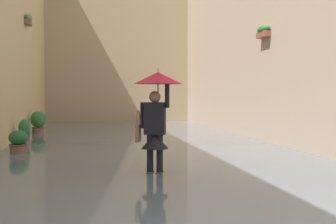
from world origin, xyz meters
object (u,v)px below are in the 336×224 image
at_px(person_wading, 156,105).
at_px(potted_plant_mid_right, 38,122).
at_px(potted_plant_far_right, 25,131).
at_px(potted_plant_near_right, 18,142).

relative_size(person_wading, potted_plant_mid_right, 2.25).
height_order(person_wading, potted_plant_far_right, person_wading).
xyz_separation_m(potted_plant_far_right, potted_plant_near_right, (-0.18, 2.42, -0.07)).
relative_size(potted_plant_mid_right, potted_plant_far_right, 1.16).
bearing_deg(person_wading, potted_plant_far_right, -61.85).
distance_m(potted_plant_mid_right, potted_plant_far_right, 3.41).
xyz_separation_m(person_wading, potted_plant_near_right, (2.94, -3.41, -1.01)).
relative_size(person_wading, potted_plant_far_right, 2.61).
bearing_deg(person_wading, potted_plant_mid_right, -71.50).
distance_m(person_wading, potted_plant_mid_right, 9.79).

